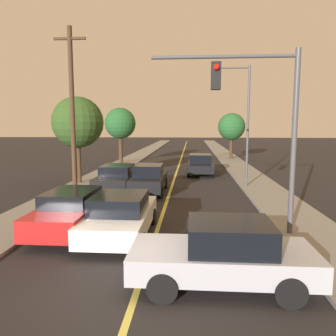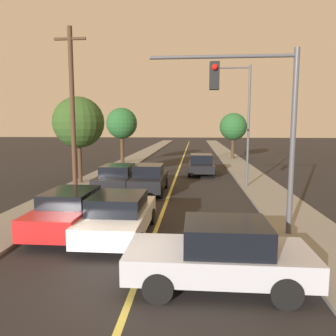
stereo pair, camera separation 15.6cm
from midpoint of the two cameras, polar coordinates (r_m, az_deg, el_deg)
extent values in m
plane|color=black|center=(8.25, -5.78, -19.99)|extent=(200.00, 200.00, 0.00)
cube|color=black|center=(43.40, 2.43, 2.36)|extent=(8.46, 80.00, 0.01)
cube|color=#D1C14C|center=(43.40, 2.43, 2.37)|extent=(0.16, 76.00, 0.00)
cube|color=gray|center=(43.90, -4.75, 2.47)|extent=(2.50, 80.00, 0.12)
cube|color=gray|center=(43.58, 9.66, 2.35)|extent=(2.50, 80.00, 0.12)
cube|color=white|center=(11.55, -8.56, -8.69)|extent=(1.95, 4.63, 0.62)
cube|color=black|center=(11.23, -8.83, -6.03)|extent=(1.72, 2.09, 0.57)
cylinder|color=black|center=(13.19, -11.12, -8.10)|extent=(0.22, 0.60, 0.60)
cylinder|color=black|center=(12.84, -3.03, -8.40)|extent=(0.22, 0.60, 0.60)
cylinder|color=black|center=(10.58, -15.30, -12.15)|extent=(0.22, 0.60, 0.60)
cylinder|color=black|center=(10.13, -5.11, -12.79)|extent=(0.22, 0.60, 0.60)
cube|color=black|center=(18.68, -3.56, -2.31)|extent=(1.74, 4.33, 0.68)
cube|color=black|center=(18.41, -3.65, -0.39)|extent=(1.53, 1.95, 0.63)
cylinder|color=black|center=(20.17, -5.38, -2.58)|extent=(0.22, 0.63, 0.63)
cylinder|color=black|center=(19.96, -0.68, -2.65)|extent=(0.22, 0.63, 0.63)
cylinder|color=black|center=(17.57, -6.83, -4.09)|extent=(0.22, 0.63, 0.63)
cylinder|color=black|center=(17.34, -1.43, -4.19)|extent=(0.22, 0.63, 0.63)
cube|color=red|center=(12.58, -16.36, -7.28)|extent=(1.80, 5.00, 0.70)
cube|color=black|center=(12.27, -16.79, -4.85)|extent=(1.59, 2.25, 0.48)
cylinder|color=black|center=(14.37, -17.36, -6.93)|extent=(0.22, 0.65, 0.65)
cylinder|color=black|center=(13.84, -10.70, -7.27)|extent=(0.22, 0.65, 0.65)
cylinder|color=black|center=(11.66, -23.02, -10.53)|extent=(0.22, 0.65, 0.65)
cylinder|color=black|center=(11.00, -14.91, -11.25)|extent=(0.22, 0.65, 0.65)
cube|color=black|center=(19.35, -8.90, -2.03)|extent=(1.88, 4.89, 0.69)
cube|color=black|center=(19.07, -9.07, -0.30)|extent=(1.66, 2.20, 0.54)
cylinder|color=black|center=(21.07, -10.32, -2.24)|extent=(0.22, 0.63, 0.63)
cylinder|color=black|center=(20.70, -5.52, -2.33)|extent=(0.22, 0.63, 0.63)
cylinder|color=black|center=(18.20, -12.70, -3.82)|extent=(0.22, 0.63, 0.63)
cylinder|color=black|center=(17.77, -7.17, -3.97)|extent=(0.22, 0.63, 0.63)
cube|color=black|center=(25.71, 5.46, 0.28)|extent=(1.90, 4.62, 0.58)
cube|color=black|center=(25.83, 5.47, 1.68)|extent=(1.68, 2.08, 0.65)
cylinder|color=black|center=(24.37, 7.66, -0.83)|extent=(0.22, 0.68, 0.68)
cylinder|color=black|center=(24.33, 3.40, -0.79)|extent=(0.22, 0.68, 0.68)
cylinder|color=black|center=(27.21, 7.30, 0.03)|extent=(0.22, 0.68, 0.68)
cylinder|color=black|center=(27.17, 3.48, 0.06)|extent=(0.22, 0.68, 0.68)
cube|color=#A5A8B2|center=(8.13, 8.82, -15.54)|extent=(4.33, 1.87, 0.59)
cube|color=black|center=(7.93, 10.18, -11.41)|extent=(1.95, 1.64, 0.64)
cylinder|color=black|center=(7.46, -1.64, -20.17)|extent=(0.68, 0.22, 0.68)
cylinder|color=black|center=(9.07, -0.47, -15.00)|extent=(0.68, 0.22, 0.68)
cylinder|color=black|center=(7.69, 19.98, -19.73)|extent=(0.68, 0.22, 0.68)
cylinder|color=black|center=(9.26, 16.91, -14.84)|extent=(0.68, 0.22, 0.68)
cylinder|color=#47474C|center=(11.69, 20.72, 4.02)|extent=(0.18, 0.18, 6.17)
cylinder|color=#47474C|center=(11.46, 9.26, 18.59)|extent=(4.77, 0.12, 0.12)
cube|color=black|center=(11.34, 7.95, 15.61)|extent=(0.32, 0.28, 0.90)
sphere|color=red|center=(11.20, 8.03, 16.99)|extent=(0.20, 0.20, 0.20)
cylinder|color=#47474C|center=(20.37, 13.52, 6.99)|extent=(0.14, 0.14, 7.21)
cylinder|color=#47474C|center=(20.52, 11.02, 16.75)|extent=(1.94, 0.09, 0.09)
sphere|color=beige|center=(20.43, 8.20, 16.71)|extent=(0.36, 0.36, 0.36)
cylinder|color=#422D1E|center=(17.53, -16.55, 9.03)|extent=(0.24, 0.24, 8.54)
cube|color=#422D1E|center=(18.03, -17.00, 20.76)|extent=(1.60, 0.12, 0.12)
cylinder|color=#3D2B1C|center=(33.00, -8.37, 3.39)|extent=(0.38, 0.38, 2.85)
sphere|color=#235628|center=(32.92, -8.45, 7.71)|extent=(3.04, 3.04, 3.04)
cylinder|color=#3D2B1C|center=(22.02, -15.42, 1.11)|extent=(0.25, 0.25, 2.75)
sphere|color=#2D4C1E|center=(21.90, -15.64, 7.67)|extent=(3.27, 3.27, 3.27)
cylinder|color=#3D2B1C|center=(37.65, 10.80, 3.56)|extent=(0.38, 0.38, 2.52)
sphere|color=#235628|center=(37.57, 10.89, 7.09)|extent=(3.03, 3.03, 3.03)
camera|label=1|loc=(0.08, -90.26, -0.03)|focal=35.00mm
camera|label=2|loc=(0.08, 89.74, 0.03)|focal=35.00mm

